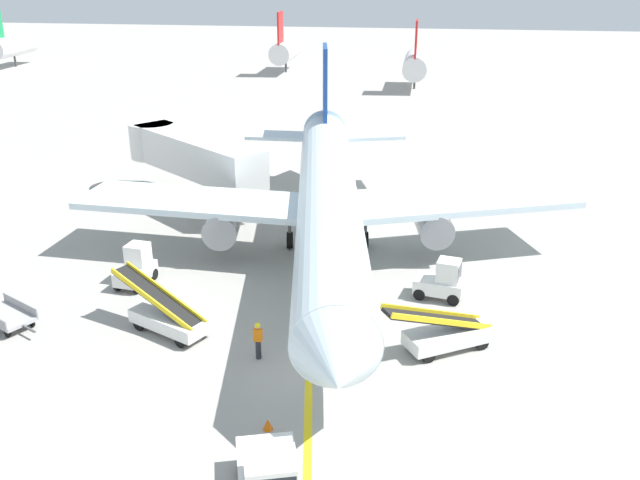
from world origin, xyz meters
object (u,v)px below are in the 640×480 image
object	(u,v)px
safety_cone_wingtip_left	(219,222)
baggage_tug_by_cargo_door	(442,281)
ground_crew_marshaller	(258,339)
safety_cone_nose_left	(268,424)
belt_loader_forward_hold	(446,333)
jet_bridge	(186,152)
baggage_tug_near_wing	(136,267)
airliner	(328,200)
baggage_cart_loaded	(6,316)
belt_loader_aft_hold	(167,316)
pushback_tug	(269,478)

from	to	relation	value
safety_cone_wingtip_left	baggage_tug_by_cargo_door	bearing A→B (deg)	-30.43
ground_crew_marshaller	safety_cone_nose_left	size ratio (longest dim) A/B	3.86
safety_cone_nose_left	belt_loader_forward_hold	bearing A→B (deg)	45.82
jet_bridge	baggage_tug_near_wing	bearing A→B (deg)	-83.18
airliner	baggage_cart_loaded	world-z (taller)	airliner
jet_bridge	belt_loader_aft_hold	bearing A→B (deg)	-74.43
belt_loader_forward_hold	baggage_cart_loaded	size ratio (longest dim) A/B	1.34
belt_loader_aft_hold	baggage_tug_near_wing	bearing A→B (deg)	126.12
baggage_tug_near_wing	belt_loader_aft_hold	distance (m)	5.65
pushback_tug	belt_loader_aft_hold	xyz separation A→B (m)	(-6.89, 9.81, -0.22)
belt_loader_forward_hold	airliner	bearing A→B (deg)	125.28
baggage_cart_loaded	safety_cone_nose_left	bearing A→B (deg)	-22.72
belt_loader_forward_hold	baggage_cart_loaded	world-z (taller)	belt_loader_forward_hold
safety_cone_nose_left	baggage_cart_loaded	bearing A→B (deg)	157.28
baggage_tug_by_cargo_door	ground_crew_marshaller	world-z (taller)	baggage_tug_by_cargo_door
pushback_tug	safety_cone_nose_left	size ratio (longest dim) A/B	9.09
belt_loader_aft_hold	ground_crew_marshaller	xyz separation A→B (m)	(4.58, -1.61, 0.13)
airliner	safety_cone_nose_left	size ratio (longest dim) A/B	80.15
baggage_tug_by_cargo_door	belt_loader_aft_hold	world-z (taller)	belt_loader_aft_hold
pushback_tug	baggage_tug_by_cargo_door	bearing A→B (deg)	70.17
jet_bridge	baggage_cart_loaded	xyz separation A→B (m)	(-2.70, -18.03, -3.07)
baggage_cart_loaded	safety_cone_wingtip_left	bearing A→B (deg)	66.34
pushback_tug	baggage_cart_loaded	bearing A→B (deg)	147.33
airliner	ground_crew_marshaller	distance (m)	11.37
jet_bridge	belt_loader_forward_hold	world-z (taller)	jet_bridge
baggage_tug_near_wing	belt_loader_forward_hold	distance (m)	16.29
airliner	safety_cone_wingtip_left	size ratio (longest dim) A/B	80.15
ground_crew_marshaller	safety_cone_wingtip_left	world-z (taller)	ground_crew_marshaller
baggage_cart_loaded	ground_crew_marshaller	size ratio (longest dim) A/B	2.17
baggage_tug_near_wing	safety_cone_wingtip_left	bearing A→B (deg)	78.22
belt_loader_aft_hold	safety_cone_wingtip_left	world-z (taller)	belt_loader_aft_hold
pushback_tug	baggage_tug_by_cargo_door	world-z (taller)	pushback_tug
baggage_tug_near_wing	baggage_cart_loaded	world-z (taller)	baggage_tug_near_wing
airliner	safety_cone_nose_left	bearing A→B (deg)	-89.94
belt_loader_aft_hold	belt_loader_forward_hold	bearing A→B (deg)	1.58
airliner	pushback_tug	distance (m)	19.38
baggage_tug_near_wing	safety_cone_nose_left	size ratio (longest dim) A/B	5.79
airliner	safety_cone_nose_left	distance (m)	15.95
belt_loader_aft_hold	ground_crew_marshaller	bearing A→B (deg)	-19.34
airliner	baggage_tug_by_cargo_door	size ratio (longest dim) A/B	13.47
belt_loader_forward_hold	belt_loader_aft_hold	size ratio (longest dim) A/B	0.98
baggage_tug_by_cargo_door	airliner	bearing A→B (deg)	146.52
pushback_tug	belt_loader_aft_hold	world-z (taller)	belt_loader_aft_hold
airliner	pushback_tug	size ratio (longest dim) A/B	8.81
belt_loader_forward_hold	safety_cone_nose_left	xyz separation A→B (m)	(-6.39, -6.57, -0.56)
jet_bridge	safety_cone_wingtip_left	xyz separation A→B (m)	(3.38, -4.16, -3.32)
baggage_tug_near_wing	belt_loader_aft_hold	xyz separation A→B (m)	(3.33, -4.56, -0.15)
jet_bridge	airliner	bearing A→B (deg)	-36.68
jet_bridge	safety_cone_wingtip_left	distance (m)	6.31
baggage_tug_by_cargo_door	ground_crew_marshaller	distance (m)	10.31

